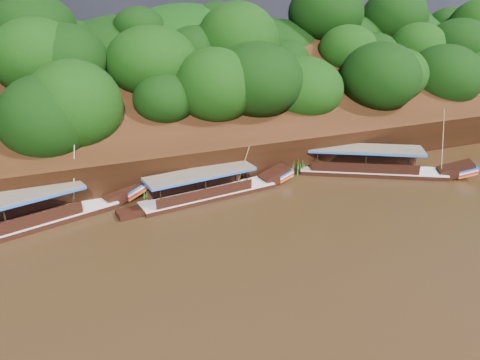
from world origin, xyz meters
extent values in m
plane|color=black|center=(0.00, 0.00, 0.00)|extent=(160.00, 160.00, 0.00)
cube|color=black|center=(0.00, 16.00, 3.50)|extent=(120.00, 16.12, 13.64)
cube|color=black|center=(0.00, 26.00, 0.00)|extent=(120.00, 24.00, 12.00)
ellipsoid|color=#133809|center=(-6.00, 15.00, 3.50)|extent=(18.00, 8.00, 6.40)
ellipsoid|color=#133809|center=(0.00, 23.00, 9.20)|extent=(24.00, 11.00, 8.40)
ellipsoid|color=#133809|center=(24.00, 14.50, 3.40)|extent=(18.00, 8.00, 6.00)
ellipsoid|color=#133809|center=(34.00, 22.00, 8.80)|extent=(22.00, 10.00, 8.00)
cube|color=black|center=(13.69, 6.92, 0.00)|extent=(12.20, 8.06, 0.89)
cube|color=silver|center=(13.69, 6.92, 0.43)|extent=(12.23, 8.12, 0.10)
cube|color=black|center=(19.95, 3.46, 0.70)|extent=(3.42, 2.89, 1.74)
cube|color=blue|center=(20.65, 3.08, 0.99)|extent=(2.19, 2.25, 0.64)
cube|color=red|center=(20.65, 3.08, 0.66)|extent=(2.19, 2.25, 0.64)
cube|color=brown|center=(12.99, 7.31, 2.40)|extent=(9.94, 7.02, 0.12)
cube|color=blue|center=(12.99, 7.31, 2.28)|extent=(9.94, 7.02, 0.18)
cylinder|color=tan|center=(18.23, 3.85, 3.43)|extent=(1.58, 0.70, 5.77)
cube|color=black|center=(-1.44, 7.66, 0.00)|extent=(11.30, 3.41, 0.83)
cube|color=silver|center=(-1.44, 7.66, 0.40)|extent=(11.31, 3.47, 0.09)
cube|color=black|center=(4.77, 8.44, 0.65)|extent=(2.81, 1.85, 1.57)
cube|color=blue|center=(5.46, 8.52, 0.93)|extent=(1.56, 1.75, 0.57)
cube|color=red|center=(5.46, 8.52, 0.61)|extent=(1.56, 1.75, 0.57)
cube|color=brown|center=(-2.13, 7.58, 2.24)|extent=(8.94, 3.41, 0.11)
cube|color=blue|center=(-2.13, 7.58, 2.12)|extent=(8.94, 3.41, 0.17)
cylinder|color=tan|center=(1.39, 7.46, 2.33)|extent=(0.60, 1.29, 3.61)
cube|color=black|center=(-15.35, 7.48, 0.00)|extent=(13.97, 6.21, 0.95)
cube|color=silver|center=(-15.35, 7.48, 0.45)|extent=(13.99, 6.28, 0.11)
cube|color=black|center=(-7.86, 9.72, 0.74)|extent=(3.63, 2.60, 1.87)
cube|color=blue|center=(-7.03, 9.97, 1.05)|extent=(2.15, 2.22, 0.70)
cube|color=red|center=(-7.03, 9.97, 0.69)|extent=(2.15, 2.22, 0.70)
cylinder|color=tan|center=(-11.25, 8.49, 3.12)|extent=(0.91, 1.68, 5.01)
cone|color=#27701C|center=(-12.19, 9.85, 0.97)|extent=(1.50, 1.50, 1.93)
cone|color=#27701C|center=(-5.71, 9.37, 0.75)|extent=(1.50, 1.50, 1.49)
cone|color=#27701C|center=(1.64, 9.45, 0.90)|extent=(1.50, 1.50, 1.80)
cone|color=#27701C|center=(7.60, 9.53, 1.10)|extent=(1.50, 1.50, 2.20)
cone|color=#27701C|center=(13.51, 9.63, 0.70)|extent=(1.50, 1.50, 1.39)
cone|color=#27701C|center=(20.34, 9.99, 0.80)|extent=(1.50, 1.50, 1.60)
camera|label=1|loc=(-12.01, -24.61, 15.55)|focal=35.00mm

